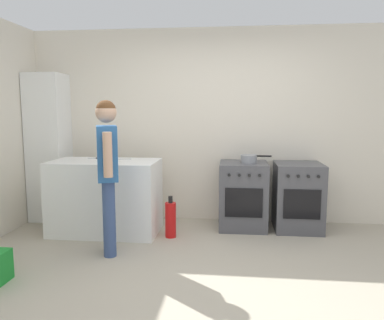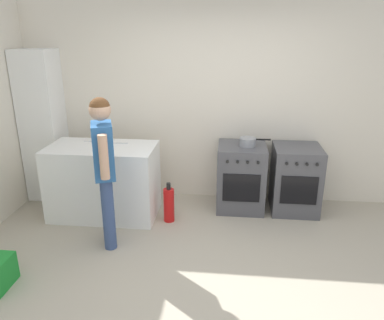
{
  "view_description": "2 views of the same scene",
  "coord_description": "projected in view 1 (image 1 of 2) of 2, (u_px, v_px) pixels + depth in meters",
  "views": [
    {
      "loc": [
        0.2,
        -3.19,
        1.51
      ],
      "look_at": [
        -0.24,
        0.86,
        0.97
      ],
      "focal_mm": 35.0,
      "sensor_mm": 36.0,
      "label": 1
    },
    {
      "loc": [
        0.18,
        -2.95,
        2.23
      ],
      "look_at": [
        -0.19,
        0.64,
        0.97
      ],
      "focal_mm": 35.0,
      "sensor_mm": 36.0,
      "label": 2
    }
  ],
  "objects": [
    {
      "name": "ground_plane",
      "position": [
        208.0,
        280.0,
        3.36
      ],
      "size": [
        8.0,
        8.0,
        0.0
      ],
      "primitive_type": "plane",
      "color": "#ADA38E"
    },
    {
      "name": "pot",
      "position": [
        249.0,
        159.0,
        4.75
      ],
      "size": [
        0.39,
        0.21,
        0.1
      ],
      "color": "gray",
      "rests_on": "oven_left"
    },
    {
      "name": "larder_cabinet",
      "position": [
        49.0,
        148.0,
        5.13
      ],
      "size": [
        0.48,
        0.44,
        2.0
      ],
      "primitive_type": "cube",
      "color": "white",
      "rests_on": "ground"
    },
    {
      "name": "oven_left",
      "position": [
        243.0,
        195.0,
        4.82
      ],
      "size": [
        0.6,
        0.62,
        0.85
      ],
      "color": "#4C4C51",
      "rests_on": "ground"
    },
    {
      "name": "person",
      "position": [
        107.0,
        164.0,
        3.86
      ],
      "size": [
        0.31,
        0.54,
        1.62
      ],
      "color": "#384C7A",
      "rests_on": "ground"
    },
    {
      "name": "knife_chef",
      "position": [
        118.0,
        159.0,
        4.69
      ],
      "size": [
        0.31,
        0.04,
        0.01
      ],
      "color": "silver",
      "rests_on": "counter_unit"
    },
    {
      "name": "fire_extinguisher",
      "position": [
        171.0,
        219.0,
        4.47
      ],
      "size": [
        0.13,
        0.13,
        0.5
      ],
      "color": "red",
      "rests_on": "ground"
    },
    {
      "name": "oven_right",
      "position": [
        298.0,
        196.0,
        4.75
      ],
      "size": [
        0.58,
        0.62,
        0.85
      ],
      "color": "#4C4C51",
      "rests_on": "ground"
    },
    {
      "name": "counter_unit",
      "position": [
        106.0,
        197.0,
        4.63
      ],
      "size": [
        1.3,
        0.7,
        0.9
      ],
      "primitive_type": "cube",
      "color": "white",
      "rests_on": "ground"
    },
    {
      "name": "back_wall",
      "position": [
        218.0,
        126.0,
        5.11
      ],
      "size": [
        6.0,
        0.1,
        2.6
      ],
      "primitive_type": "cube",
      "color": "silver",
      "rests_on": "ground"
    },
    {
      "name": "knife_paring",
      "position": [
        98.0,
        158.0,
        4.77
      ],
      "size": [
        0.21,
        0.04,
        0.01
      ],
      "color": "silver",
      "rests_on": "counter_unit"
    }
  ]
}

